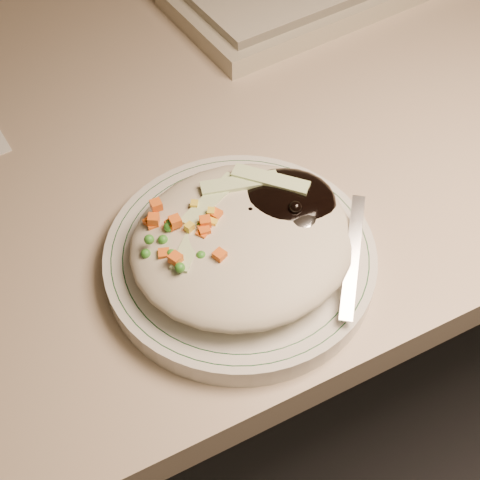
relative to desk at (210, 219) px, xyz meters
name	(u,v)px	position (x,y,z in m)	size (l,w,h in m)	color
desk	(210,219)	(0.00, 0.00, 0.00)	(1.40, 0.70, 0.74)	tan
plate	(240,258)	(-0.07, -0.22, 0.21)	(0.24, 0.24, 0.02)	silver
plate_rim	(240,252)	(-0.07, -0.22, 0.22)	(0.23, 0.23, 0.00)	#144723
meal	(245,235)	(-0.06, -0.22, 0.24)	(0.21, 0.19, 0.05)	#C0B79B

